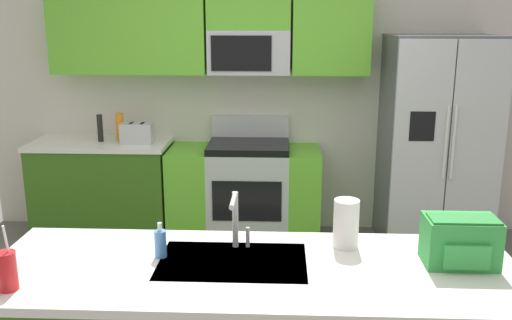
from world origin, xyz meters
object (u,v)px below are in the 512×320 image
drink_cup_red (7,271)px  soap_dispenser (160,243)px  pepper_mill (100,128)px  sink_faucet (236,216)px  toaster (137,133)px  refrigerator (436,144)px  range_oven (245,191)px  bottle_orange (120,127)px  backpack (461,240)px  paper_towel_roll (346,224)px

drink_cup_red → soap_dispenser: (0.56, 0.35, -0.02)m
pepper_mill → sink_faucet: (1.42, -2.36, 0.05)m
toaster → drink_cup_red: 2.77m
refrigerator → soap_dispenser: refrigerator is taller
range_oven → sink_faucet: (0.11, -2.36, 0.62)m
range_oven → bottle_orange: size_ratio=5.47×
toaster → drink_cup_red: drink_cup_red is taller
bottle_orange → toaster: bearing=-30.3°
refrigerator → backpack: bearing=-102.5°
pepper_mill → bottle_orange: (0.16, 0.06, 0.00)m
drink_cup_red → paper_towel_roll: drink_cup_red is taller
sink_faucet → soap_dispenser: size_ratio=1.66×
pepper_mill → backpack: size_ratio=0.77×
refrigerator → paper_towel_roll: size_ratio=7.71×
sink_faucet → drink_cup_red: bearing=-153.2°
range_oven → paper_towel_roll: 2.47m
drink_cup_red → backpack: size_ratio=0.89×
backpack → bottle_orange: bearing=131.9°
pepper_mill → drink_cup_red: (0.51, -2.82, -0.04)m
pepper_mill → soap_dispenser: (1.07, -2.47, -0.05)m
toaster → bottle_orange: bearing=149.7°
toaster → paper_towel_roll: 2.77m
refrigerator → pepper_mill: size_ratio=7.54×
sink_faucet → backpack: (1.03, -0.13, -0.05)m
drink_cup_red → refrigerator: bearing=48.0°
range_oven → backpack: backpack is taller
refrigerator → soap_dispenser: bearing=-128.5°
toaster → pepper_mill: (-0.35, 0.05, 0.03)m
toaster → refrigerator: bearing=-0.4°
range_oven → refrigerator: refrigerator is taller
range_oven → pepper_mill: 1.43m
refrigerator → drink_cup_red: (-2.47, -2.75, 0.06)m
pepper_mill → drink_cup_red: drink_cup_red is taller
soap_dispenser → pepper_mill: bearing=113.5°
toaster → sink_faucet: 2.54m
drink_cup_red → paper_towel_roll: size_ratio=1.19×
refrigerator → backpack: size_ratio=5.78×
refrigerator → pepper_mill: bearing=178.7°
range_oven → pepper_mill: (-1.30, -0.00, 0.58)m
toaster → paper_towel_roll: bearing=-54.6°
paper_towel_roll → range_oven: bearing=105.6°
soap_dispenser → paper_towel_roll: paper_towel_roll is taller
pepper_mill → backpack: (2.44, -2.49, -0.01)m
toaster → range_oven: bearing=3.2°
refrigerator → pepper_mill: (-2.98, 0.07, 0.10)m
range_oven → bottle_orange: (-1.14, 0.06, 0.58)m
toaster → backpack: backpack is taller
paper_towel_roll → pepper_mill: bearing=130.2°
sink_faucet → toaster: bearing=114.8°
range_oven → paper_towel_roll: paper_towel_roll is taller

